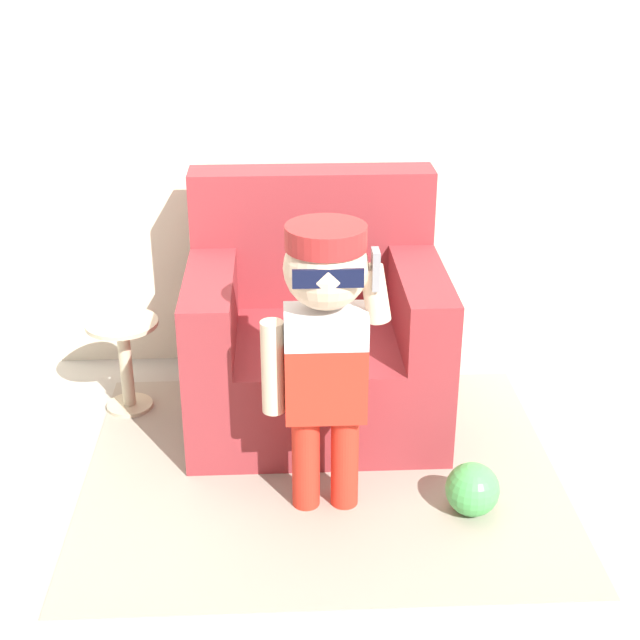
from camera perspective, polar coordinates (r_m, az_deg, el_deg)
The scene contains 7 objects.
ground_plane at distance 3.79m, azimuth -2.18°, elevation -6.45°, with size 10.00×10.00×0.00m, color #ADA89E.
wall_back at distance 3.93m, azimuth -2.62°, elevation 15.01°, with size 10.00×0.05×2.60m.
armchair at distance 3.71m, azimuth -0.33°, elevation -1.03°, with size 1.02×0.85×0.99m.
person_child at distance 2.94m, azimuth 0.31°, elevation -0.48°, with size 0.43×0.33×1.06m.
side_table at distance 3.85m, azimuth -12.38°, elevation -2.26°, with size 0.30×0.30×0.41m.
rug at distance 3.47m, azimuth 0.09°, elevation -9.63°, with size 1.80×1.50×0.01m.
toy_ball at distance 3.26m, azimuth 9.73°, elevation -10.63°, with size 0.19×0.19×0.19m.
Camera 1 is at (-0.02, -3.25, 1.96)m, focal length 50.00 mm.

